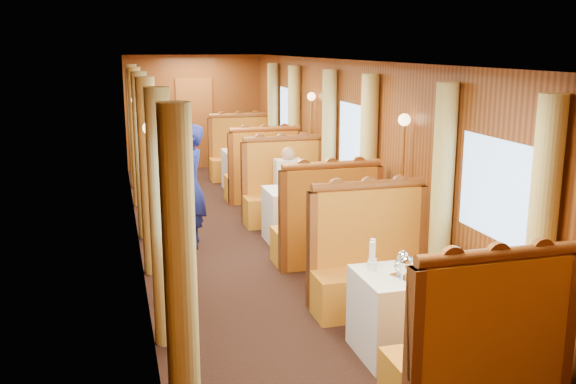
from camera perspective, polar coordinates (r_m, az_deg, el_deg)
name	(u,v)px	position (r m, az deg, el deg)	size (l,w,h in m)	color
floor	(252,245)	(8.93, -3.26, -4.68)	(3.00, 12.00, 0.01)	black
ceiling	(249,61)	(8.51, -3.48, 11.57)	(3.00, 12.00, 0.01)	silver
wall_far	(194,112)	(14.51, -8.32, 7.05)	(3.00, 2.50, 0.01)	brown
wall_near	(520,365)	(3.25, 19.89, -14.25)	(3.00, 2.50, 0.01)	brown
wall_left	(136,161)	(8.46, -13.37, 2.72)	(12.00, 2.50, 0.01)	brown
wall_right	(355,151)	(9.06, 5.97, 3.66)	(12.00, 2.50, 0.01)	brown
doorway_far	(195,123)	(14.51, -8.28, 6.05)	(0.80, 0.04, 2.00)	brown
table_near	(416,312)	(5.91, 11.29, -10.45)	(1.05, 0.72, 0.75)	white
banquette_near_fwd	(478,360)	(5.09, 16.52, -14.12)	(1.30, 0.55, 1.34)	#B44E14
banquette_near_aft	(372,270)	(6.75, 7.47, -6.86)	(1.30, 0.55, 1.34)	#B44E14
table_mid	(303,215)	(9.00, 1.38, -2.03)	(1.05, 0.72, 0.75)	white
banquette_mid_fwd	(327,231)	(8.06, 3.45, -3.49)	(1.30, 0.55, 1.34)	#B44E14
banquette_mid_aft	(285,195)	(9.94, -0.29, -0.31)	(1.30, 0.55, 1.34)	#B44E14
table_far	(251,169)	(12.31, -3.28, 2.02)	(1.05, 0.72, 0.75)	white
banquette_far_fwd	(263,177)	(11.33, -2.21, 1.33)	(1.30, 0.55, 1.34)	#B44E14
banquette_far_aft	(241,158)	(13.28, -4.19, 3.02)	(1.30, 0.55, 1.34)	#B44E14
tea_tray	(414,276)	(5.67, 11.10, -7.30)	(0.34, 0.26, 0.01)	silver
teapot_left	(405,269)	(5.62, 10.39, -6.75)	(0.18, 0.13, 0.14)	silver
teapot_right	(425,272)	(5.63, 12.10, -6.96)	(0.14, 0.10, 0.11)	silver
teapot_back	(403,264)	(5.75, 10.15, -6.31)	(0.18, 0.13, 0.14)	silver
fruit_plate	(455,273)	(5.78, 14.66, -6.97)	(0.21, 0.21, 0.05)	white
cup_inboard	(372,259)	(5.72, 7.45, -5.95)	(0.08, 0.08, 0.26)	white
cup_outboard	(373,256)	(5.80, 7.52, -5.68)	(0.08, 0.08, 0.26)	white
rose_vase_mid	(303,177)	(8.84, 1.33, 1.37)	(0.06, 0.06, 0.36)	silver
rose_vase_far	(253,141)	(12.20, -3.15, 4.55)	(0.06, 0.06, 0.36)	silver
window_left_near	(155,212)	(4.99, -11.77, -1.78)	(1.20, 0.90, 0.01)	#82ADE2
curtain_left_near_a	(181,280)	(4.34, -9.53, -7.74)	(0.22, 0.22, 2.35)	#CCBC68
curtain_left_near_b	(162,220)	(5.82, -11.12, -2.45)	(0.22, 0.22, 2.35)	#CCBC68
window_right_near	(497,190)	(5.94, 18.10, 0.19)	(1.20, 0.90, 0.01)	#82ADE2
curtain_right_near_a	(540,247)	(5.34, 21.51, -4.54)	(0.22, 0.22, 2.35)	#CCBC68
curtain_right_near_b	(442,201)	(6.60, 13.50, -0.76)	(0.22, 0.22, 2.35)	#CCBC68
window_left_mid	(136,145)	(8.43, -13.34, 4.07)	(1.20, 0.90, 0.01)	#82ADE2
curtain_left_mid_a	(149,178)	(7.71, -12.23, 1.25)	(0.22, 0.22, 2.35)	#CCBC68
curtain_left_mid_b	(143,156)	(9.24, -12.79, 3.12)	(0.22, 0.22, 2.35)	#CCBC68
window_right_mid	(354,137)	(9.02, 5.92, 4.91)	(1.20, 0.90, 0.01)	#82ADE2
curtain_right_mid_a	(368,166)	(8.31, 7.12, 2.27)	(0.22, 0.22, 2.35)	#CCBC68
curtain_right_mid_b	(329,148)	(9.75, 3.65, 3.91)	(0.22, 0.22, 2.35)	#CCBC68
window_left_far	(128,117)	(11.90, -14.00, 6.52)	(1.20, 0.90, 0.01)	#82ADE2
curtain_left_far_a	(137,138)	(11.16, -13.27, 4.73)	(0.22, 0.22, 2.35)	#CCBC68
curtain_left_far_b	(134,127)	(12.71, -13.55, 5.67)	(0.22, 0.22, 2.35)	#CCBC68
window_right_far	(288,112)	(12.33, 0.03, 7.10)	(1.20, 0.90, 0.01)	#82ADE2
curtain_right_far_a	(294,132)	(11.58, 0.54, 5.36)	(0.22, 0.22, 2.35)	#CCBC68
curtain_right_far_b	(273,122)	(13.08, -1.32, 6.22)	(0.22, 0.22, 2.35)	#CCBC68
sconce_left_fore	(152,176)	(6.72, -12.00, 1.39)	(0.14, 0.14, 1.95)	#BF8C3F
sconce_right_fore	(403,163)	(7.41, 10.15, 2.53)	(0.14, 0.14, 1.95)	#BF8C3F
sconce_left_aft	(138,133)	(10.17, -13.22, 5.16)	(0.14, 0.14, 1.95)	#BF8C3F
sconce_right_aft	(311,127)	(10.64, 2.08, 5.82)	(0.14, 0.14, 1.95)	#BF8C3F
steward	(191,187)	(8.73, -8.65, 0.47)	(0.61, 0.40, 1.68)	navy
passenger	(288,178)	(9.67, 0.04, 1.25)	(0.40, 0.44, 0.76)	beige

